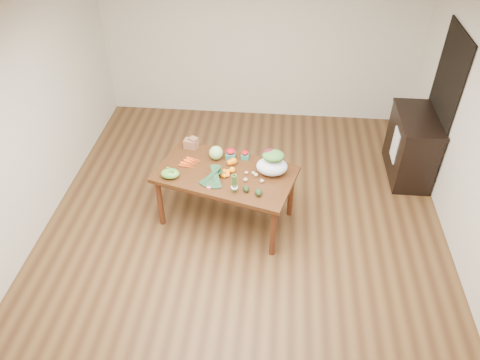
# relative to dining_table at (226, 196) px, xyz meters

# --- Properties ---
(floor) EXTENTS (6.00, 6.00, 0.00)m
(floor) POSITION_rel_dining_table_xyz_m (0.23, -0.32, -0.38)
(floor) COLOR brown
(floor) RESTS_ON ground
(ceiling) EXTENTS (5.00, 6.00, 0.02)m
(ceiling) POSITION_rel_dining_table_xyz_m (0.23, -0.32, 2.33)
(ceiling) COLOR white
(ceiling) RESTS_ON room_walls
(room_walls) EXTENTS (5.02, 6.02, 2.70)m
(room_walls) POSITION_rel_dining_table_xyz_m (0.23, -0.32, 0.97)
(room_walls) COLOR beige
(room_walls) RESTS_ON floor
(dining_table) EXTENTS (1.80, 1.30, 0.75)m
(dining_table) POSITION_rel_dining_table_xyz_m (0.00, 0.00, 0.00)
(dining_table) COLOR #462B10
(dining_table) RESTS_ON floor
(doorway_dark) EXTENTS (0.02, 1.00, 2.10)m
(doorway_dark) POSITION_rel_dining_table_xyz_m (2.71, 1.28, 0.68)
(doorway_dark) COLOR black
(doorway_dark) RESTS_ON floor
(cabinet) EXTENTS (0.52, 1.02, 0.94)m
(cabinet) POSITION_rel_dining_table_xyz_m (2.45, 1.19, 0.10)
(cabinet) COLOR black
(cabinet) RESTS_ON floor
(dish_towel) EXTENTS (0.02, 0.28, 0.45)m
(dish_towel) POSITION_rel_dining_table_xyz_m (2.19, 1.08, 0.18)
(dish_towel) COLOR white
(dish_towel) RESTS_ON cabinet
(paper_bag) EXTENTS (0.25, 0.22, 0.15)m
(paper_bag) POSITION_rel_dining_table_xyz_m (-0.50, 0.47, 0.45)
(paper_bag) COLOR brown
(paper_bag) RESTS_ON dining_table
(cabbage) EXTENTS (0.17, 0.17, 0.17)m
(cabbage) POSITION_rel_dining_table_xyz_m (-0.15, 0.27, 0.46)
(cabbage) COLOR #A4CD76
(cabbage) RESTS_ON dining_table
(strawberry_basket_a) EXTENTS (0.14, 0.14, 0.11)m
(strawberry_basket_a) POSITION_rel_dining_table_xyz_m (0.03, 0.29, 0.43)
(strawberry_basket_a) COLOR red
(strawberry_basket_a) RESTS_ON dining_table
(strawberry_basket_b) EXTENTS (0.12, 0.12, 0.09)m
(strawberry_basket_b) POSITION_rel_dining_table_xyz_m (0.20, 0.31, 0.42)
(strawberry_basket_b) COLOR red
(strawberry_basket_b) RESTS_ON dining_table
(orange_a) EXTENTS (0.08, 0.08, 0.08)m
(orange_a) POSITION_rel_dining_table_xyz_m (0.04, 0.15, 0.41)
(orange_a) COLOR orange
(orange_a) RESTS_ON dining_table
(orange_b) EXTENTS (0.09, 0.09, 0.09)m
(orange_b) POSITION_rel_dining_table_xyz_m (0.08, 0.17, 0.42)
(orange_b) COLOR orange
(orange_b) RESTS_ON dining_table
(orange_c) EXTENTS (0.07, 0.07, 0.07)m
(orange_c) POSITION_rel_dining_table_xyz_m (0.08, 0.01, 0.41)
(orange_c) COLOR orange
(orange_c) RESTS_ON dining_table
(mandarin_cluster) EXTENTS (0.22, 0.22, 0.09)m
(mandarin_cluster) POSITION_rel_dining_table_xyz_m (-0.01, -0.05, 0.42)
(mandarin_cluster) COLOR orange
(mandarin_cluster) RESTS_ON dining_table
(carrots) EXTENTS (0.27, 0.27, 0.03)m
(carrots) POSITION_rel_dining_table_xyz_m (-0.44, 0.13, 0.39)
(carrots) COLOR #F05714
(carrots) RESTS_ON dining_table
(snap_pea_bag) EXTENTS (0.22, 0.17, 0.10)m
(snap_pea_bag) POSITION_rel_dining_table_xyz_m (-0.64, -0.15, 0.42)
(snap_pea_bag) COLOR #5EA136
(snap_pea_bag) RESTS_ON dining_table
(kale_bunch) EXTENTS (0.41, 0.47, 0.16)m
(kale_bunch) POSITION_rel_dining_table_xyz_m (-0.13, -0.21, 0.45)
(kale_bunch) COLOR black
(kale_bunch) RESTS_ON dining_table
(asparagus_bundle) EXTENTS (0.11, 0.13, 0.26)m
(asparagus_bundle) POSITION_rel_dining_table_xyz_m (0.14, -0.34, 0.50)
(asparagus_bundle) COLOR #4C7937
(asparagus_bundle) RESTS_ON dining_table
(potato_a) EXTENTS (0.05, 0.04, 0.04)m
(potato_a) POSITION_rel_dining_table_xyz_m (0.25, -0.01, 0.39)
(potato_a) COLOR tan
(potato_a) RESTS_ON dining_table
(potato_b) EXTENTS (0.05, 0.05, 0.04)m
(potato_b) POSITION_rel_dining_table_xyz_m (0.25, -0.14, 0.40)
(potato_b) COLOR tan
(potato_b) RESTS_ON dining_table
(potato_c) EXTENTS (0.05, 0.05, 0.04)m
(potato_c) POSITION_rel_dining_table_xyz_m (0.37, -0.04, 0.40)
(potato_c) COLOR tan
(potato_c) RESTS_ON dining_table
(potato_d) EXTENTS (0.04, 0.04, 0.04)m
(potato_d) POSITION_rel_dining_table_xyz_m (0.33, -0.00, 0.39)
(potato_d) COLOR tan
(potato_d) RESTS_ON dining_table
(potato_e) EXTENTS (0.05, 0.04, 0.04)m
(potato_e) POSITION_rel_dining_table_xyz_m (0.44, -0.15, 0.40)
(potato_e) COLOR tan
(potato_e) RESTS_ON dining_table
(avocado_a) EXTENTS (0.10, 0.12, 0.07)m
(avocado_a) POSITION_rel_dining_table_xyz_m (0.27, -0.32, 0.41)
(avocado_a) COLOR black
(avocado_a) RESTS_ON dining_table
(avocado_b) EXTENTS (0.11, 0.13, 0.08)m
(avocado_b) POSITION_rel_dining_table_xyz_m (0.41, -0.37, 0.41)
(avocado_b) COLOR black
(avocado_b) RESTS_ON dining_table
(salad_bag) EXTENTS (0.43, 0.37, 0.29)m
(salad_bag) POSITION_rel_dining_table_xyz_m (0.55, 0.03, 0.52)
(salad_bag) COLOR white
(salad_bag) RESTS_ON dining_table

